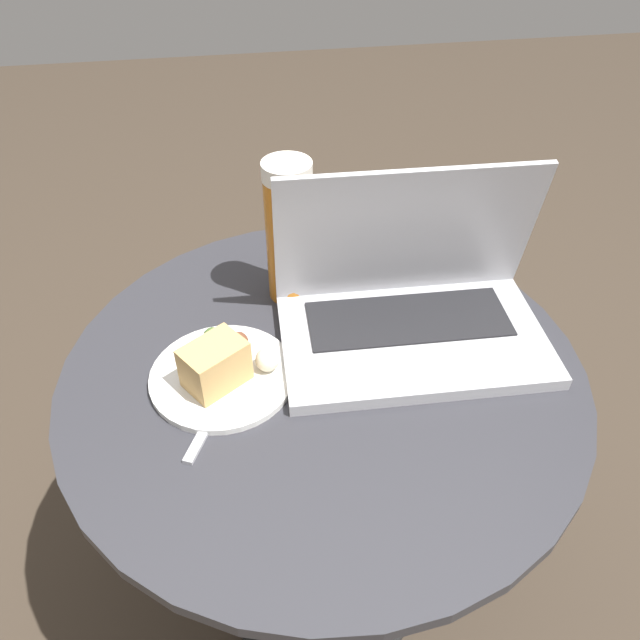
# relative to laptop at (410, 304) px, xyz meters

# --- Properties ---
(ground_plane) EXTENTS (6.00, 6.00, 0.00)m
(ground_plane) POSITION_rel_laptop_xyz_m (-0.13, -0.05, -0.62)
(ground_plane) COLOR #382D23
(table) EXTENTS (0.68, 0.68, 0.57)m
(table) POSITION_rel_laptop_xyz_m (-0.13, -0.05, -0.20)
(table) COLOR black
(table) RESTS_ON ground_plane
(laptop) EXTENTS (0.36, 0.23, 0.23)m
(laptop) POSITION_rel_laptop_xyz_m (0.00, 0.00, 0.00)
(laptop) COLOR #B2B2B7
(laptop) RESTS_ON table
(beer_glass) EXTENTS (0.07, 0.07, 0.21)m
(beer_glass) POSITION_rel_laptop_xyz_m (-0.15, 0.11, 0.06)
(beer_glass) COLOR #C6701E
(beer_glass) RESTS_ON table
(snack_plate) EXTENTS (0.19, 0.19, 0.07)m
(snack_plate) POSITION_rel_laptop_xyz_m (-0.26, -0.05, -0.03)
(snack_plate) COLOR silver
(snack_plate) RESTS_ON table
(fork) EXTENTS (0.09, 0.16, 0.00)m
(fork) POSITION_rel_laptop_xyz_m (-0.26, -0.09, -0.04)
(fork) COLOR #B2B2B7
(fork) RESTS_ON table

